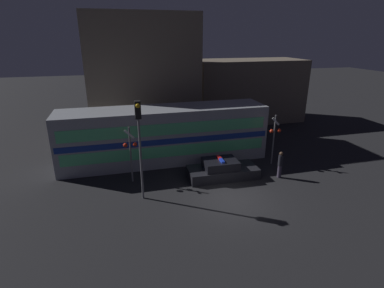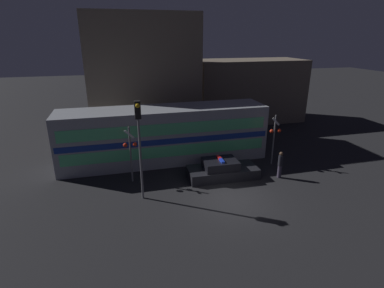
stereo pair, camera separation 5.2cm
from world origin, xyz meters
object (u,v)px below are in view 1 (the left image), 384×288
(pedestrian, at_px, (280,164))
(police_car, at_px, (222,170))
(train, at_px, (164,135))
(traffic_light_corner, at_px, (139,131))
(crossing_signal_near, at_px, (274,135))

(pedestrian, bearing_deg, police_car, 164.60)
(police_car, distance_m, pedestrian, 3.62)
(police_car, bearing_deg, train, 130.68)
(train, distance_m, traffic_light_corner, 5.79)
(police_car, bearing_deg, traffic_light_corner, -163.39)
(train, relative_size, crossing_signal_near, 4.07)
(train, relative_size, pedestrian, 8.25)
(train, bearing_deg, crossing_signal_near, -20.32)
(train, xyz_separation_m, crossing_signal_near, (7.05, -2.61, 0.21))
(train, bearing_deg, pedestrian, -35.58)
(police_car, height_order, crossing_signal_near, crossing_signal_near)
(train, height_order, police_car, train)
(train, distance_m, pedestrian, 7.99)
(crossing_signal_near, bearing_deg, pedestrian, -106.74)
(train, height_order, crossing_signal_near, train)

